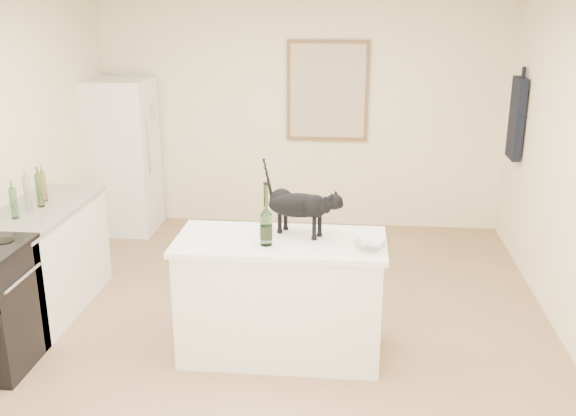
% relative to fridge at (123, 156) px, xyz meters
% --- Properties ---
extents(floor, '(5.50, 5.50, 0.00)m').
position_rel_fridge_xyz_m(floor, '(1.95, -2.35, -0.85)').
color(floor, '#A47B57').
rests_on(floor, ground).
extents(wall_back, '(4.50, 0.00, 4.50)m').
position_rel_fridge_xyz_m(wall_back, '(1.95, 0.40, 0.45)').
color(wall_back, '#FFEDC5').
rests_on(wall_back, ground).
extents(wall_front, '(4.50, 0.00, 4.50)m').
position_rel_fridge_xyz_m(wall_front, '(1.95, -5.10, 0.45)').
color(wall_front, '#FFEDC5').
rests_on(wall_front, ground).
extents(island_base, '(1.44, 0.67, 0.86)m').
position_rel_fridge_xyz_m(island_base, '(2.05, -2.55, -0.42)').
color(island_base, white).
rests_on(island_base, floor).
extents(island_top, '(1.50, 0.70, 0.04)m').
position_rel_fridge_xyz_m(island_top, '(2.05, -2.55, 0.03)').
color(island_top, white).
rests_on(island_top, island_base).
extents(left_cabinets, '(0.60, 1.40, 0.86)m').
position_rel_fridge_xyz_m(left_cabinets, '(0.00, -2.05, -0.42)').
color(left_cabinets, white).
rests_on(left_cabinets, floor).
extents(left_countertop, '(0.62, 1.44, 0.04)m').
position_rel_fridge_xyz_m(left_countertop, '(0.00, -2.05, 0.03)').
color(left_countertop, gray).
rests_on(left_countertop, left_cabinets).
extents(fridge, '(0.68, 0.68, 1.70)m').
position_rel_fridge_xyz_m(fridge, '(0.00, 0.00, 0.00)').
color(fridge, white).
rests_on(fridge, floor).
extents(artwork_frame, '(0.90, 0.03, 1.10)m').
position_rel_fridge_xyz_m(artwork_frame, '(2.25, 0.37, 0.70)').
color(artwork_frame, brown).
rests_on(artwork_frame, wall_back).
extents(artwork_canvas, '(0.82, 0.00, 1.02)m').
position_rel_fridge_xyz_m(artwork_canvas, '(2.25, 0.35, 0.70)').
color(artwork_canvas, beige).
rests_on(artwork_canvas, wall_back).
extents(hanging_garment, '(0.08, 0.34, 0.80)m').
position_rel_fridge_xyz_m(hanging_garment, '(4.14, -0.30, 0.55)').
color(hanging_garment, black).
rests_on(hanging_garment, wall_right).
extents(black_cat, '(0.58, 0.39, 0.40)m').
position_rel_fridge_xyz_m(black_cat, '(2.17, -2.43, 0.25)').
color(black_cat, black).
rests_on(black_cat, island_top).
extents(wine_bottle, '(0.11, 0.11, 0.40)m').
position_rel_fridge_xyz_m(wine_bottle, '(1.96, -2.66, 0.25)').
color(wine_bottle, '#275F26').
rests_on(wine_bottle, island_top).
extents(glass_bowl, '(0.24, 0.24, 0.05)m').
position_rel_fridge_xyz_m(glass_bowl, '(2.68, -2.69, 0.08)').
color(glass_bowl, white).
rests_on(glass_bowl, island_top).
extents(fridge_paper, '(0.01, 0.16, 0.20)m').
position_rel_fridge_xyz_m(fridge_paper, '(0.34, 0.11, 0.48)').
color(fridge_paper, beige).
rests_on(fridge_paper, fridge).
extents(counter_bottle_cluster, '(0.12, 0.52, 0.28)m').
position_rel_fridge_xyz_m(counter_bottle_cluster, '(-0.02, -2.07, 0.18)').
color(counter_bottle_cluster, '#A6B4A7').
rests_on(counter_bottle_cluster, left_countertop).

